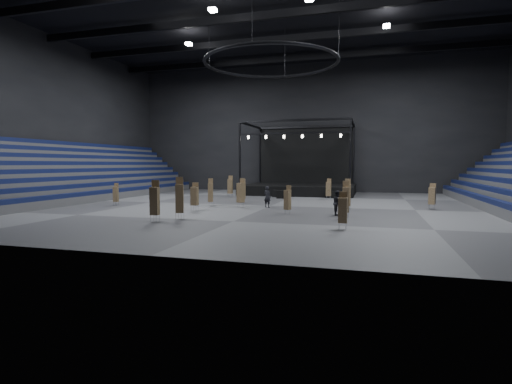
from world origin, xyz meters
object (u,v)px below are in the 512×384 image
(stage, at_px, (300,182))
(chair_stack_7, at_px, (180,198))
(chair_stack_2, at_px, (195,196))
(chair_stack_3, at_px, (346,199))
(chair_stack_1, at_px, (348,194))
(chair_stack_8, at_px, (155,200))
(crew_member, at_px, (338,203))
(chair_stack_11, at_px, (230,186))
(chair_stack_6, at_px, (329,189))
(chair_stack_13, at_px, (288,199))
(chair_stack_12, at_px, (241,192))
(chair_stack_10, at_px, (243,190))
(chair_stack_0, at_px, (432,195))
(flight_case_right, at_px, (331,195))
(flight_case_mid, at_px, (283,194))
(man_center, at_px, (267,197))
(chair_stack_9, at_px, (116,194))
(chair_stack_5, at_px, (343,210))
(chair_stack_4, at_px, (211,192))
(flight_case_left, at_px, (278,194))

(stage, relative_size, chair_stack_7, 4.74)
(chair_stack_2, height_order, chair_stack_3, chair_stack_3)
(chair_stack_1, bearing_deg, chair_stack_8, -145.99)
(crew_member, bearing_deg, chair_stack_1, -15.59)
(chair_stack_11, bearing_deg, chair_stack_8, -88.24)
(chair_stack_6, relative_size, chair_stack_13, 1.03)
(chair_stack_3, xyz_separation_m, chair_stack_13, (-4.42, 0.72, -0.19))
(chair_stack_11, distance_m, chair_stack_13, 16.68)
(chair_stack_1, distance_m, chair_stack_6, 10.14)
(chair_stack_8, bearing_deg, chair_stack_2, 79.63)
(chair_stack_2, distance_m, chair_stack_3, 12.30)
(chair_stack_7, distance_m, chair_stack_12, 8.65)
(chair_stack_10, bearing_deg, chair_stack_2, -95.62)
(chair_stack_0, relative_size, chair_stack_7, 0.75)
(flight_case_right, relative_size, chair_stack_12, 0.46)
(chair_stack_0, distance_m, chair_stack_3, 10.02)
(flight_case_mid, bearing_deg, flight_case_right, 20.42)
(chair_stack_8, bearing_deg, flight_case_mid, 66.59)
(chair_stack_12, height_order, crew_member, chair_stack_12)
(chair_stack_6, distance_m, chair_stack_13, 13.77)
(chair_stack_0, bearing_deg, man_center, -151.96)
(chair_stack_9, bearing_deg, chair_stack_1, -6.08)
(chair_stack_8, distance_m, man_center, 11.77)
(chair_stack_5, height_order, chair_stack_11, chair_stack_11)
(chair_stack_11, distance_m, man_center, 11.64)
(stage, bearing_deg, chair_stack_7, -98.57)
(chair_stack_13, bearing_deg, chair_stack_2, -160.76)
(flight_case_right, relative_size, chair_stack_8, 0.43)
(chair_stack_3, bearing_deg, chair_stack_5, -93.43)
(chair_stack_8, relative_size, chair_stack_10, 1.16)
(chair_stack_5, bearing_deg, chair_stack_4, 141.79)
(stage, relative_size, chair_stack_8, 5.03)
(chair_stack_4, height_order, chair_stack_13, chair_stack_4)
(chair_stack_4, xyz_separation_m, man_center, (5.39, 0.12, -0.33))
(chair_stack_12, bearing_deg, chair_stack_9, -147.28)
(crew_member, bearing_deg, chair_stack_10, 46.14)
(chair_stack_0, height_order, man_center, chair_stack_0)
(flight_case_left, bearing_deg, chair_stack_4, -108.39)
(flight_case_right, height_order, chair_stack_10, chair_stack_10)
(chair_stack_11, bearing_deg, stage, 46.84)
(chair_stack_1, bearing_deg, flight_case_left, 120.53)
(chair_stack_7, xyz_separation_m, chair_stack_9, (-9.99, 6.77, -0.42))
(flight_case_left, height_order, chair_stack_3, chair_stack_3)
(flight_case_left, bearing_deg, chair_stack_10, -103.29)
(chair_stack_8, bearing_deg, chair_stack_13, 28.17)
(flight_case_right, distance_m, chair_stack_5, 22.28)
(chair_stack_3, height_order, chair_stack_9, chair_stack_3)
(flight_case_left, xyz_separation_m, chair_stack_2, (-3.52, -15.33, 0.84))
(stage, height_order, man_center, stage)
(chair_stack_2, bearing_deg, chair_stack_3, -8.99)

